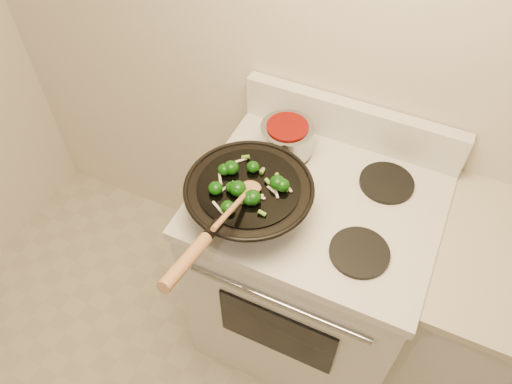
% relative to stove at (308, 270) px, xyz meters
% --- Properties ---
extents(stove, '(0.78, 0.67, 1.08)m').
position_rel_stove_xyz_m(stove, '(0.00, 0.00, 0.00)').
color(stove, white).
rests_on(stove, ground).
extents(wok, '(0.39, 0.65, 0.26)m').
position_rel_stove_xyz_m(wok, '(-0.18, -0.16, 0.53)').
color(wok, black).
rests_on(wok, stove).
extents(stirfry, '(0.24, 0.23, 0.04)m').
position_rel_stove_xyz_m(stirfry, '(-0.18, -0.17, 0.60)').
color(stirfry, '#0C3908').
rests_on(stirfry, wok).
extents(wooden_spoon, '(0.06, 0.27, 0.11)m').
position_rel_stove_xyz_m(wooden_spoon, '(-0.17, -0.23, 0.62)').
color(wooden_spoon, '#AB6F43').
rests_on(wooden_spoon, wok).
extents(saucepan, '(0.18, 0.29, 0.11)m').
position_rel_stove_xyz_m(saucepan, '(-0.18, 0.15, 0.52)').
color(saucepan, '#95979D').
rests_on(saucepan, stove).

